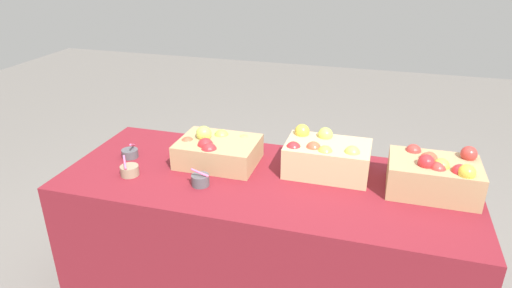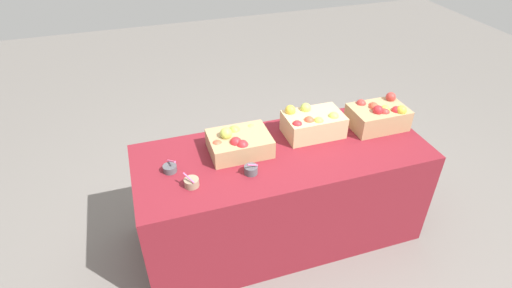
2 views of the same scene
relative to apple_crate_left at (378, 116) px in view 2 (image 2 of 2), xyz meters
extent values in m
plane|color=slate|center=(-0.73, -0.08, -0.83)|extent=(10.00, 10.00, 0.00)
cube|color=maroon|center=(-0.73, -0.08, -0.46)|extent=(1.90, 0.76, 0.74)
cube|color=tan|center=(0.00, 0.00, -0.01)|extent=(0.38, 0.26, 0.15)
sphere|color=#D14C33|center=(-0.04, 0.02, 0.06)|extent=(0.07, 0.07, 0.07)
sphere|color=#B2332D|center=(-0.09, 0.09, 0.05)|extent=(0.07, 0.07, 0.07)
sphere|color=red|center=(-0.05, -0.04, 0.07)|extent=(0.07, 0.07, 0.07)
sphere|color=#99B742|center=(0.02, -0.03, 0.06)|extent=(0.07, 0.07, 0.07)
sphere|color=#D14C33|center=(-0.02, 0.04, 0.05)|extent=(0.07, 0.07, 0.07)
sphere|color=#B2332D|center=(0.00, -0.05, 0.05)|extent=(0.07, 0.07, 0.07)
sphere|color=gold|center=(0.11, -0.09, 0.07)|extent=(0.07, 0.07, 0.07)
sphere|color=#B2332D|center=(0.13, 0.08, 0.08)|extent=(0.07, 0.07, 0.07)
sphere|color=red|center=(0.09, -0.07, 0.06)|extent=(0.07, 0.07, 0.07)
cube|color=tan|center=(-0.47, 0.05, -0.01)|extent=(0.39, 0.25, 0.15)
sphere|color=gold|center=(-0.61, 0.13, 0.08)|extent=(0.07, 0.07, 0.07)
sphere|color=#B2C64C|center=(-0.49, 0.13, 0.07)|extent=(0.07, 0.07, 0.07)
sphere|color=#99B742|center=(-0.47, -0.02, 0.05)|extent=(0.07, 0.07, 0.07)
sphere|color=#B2C64C|center=(-0.35, 0.00, 0.06)|extent=(0.07, 0.07, 0.07)
sphere|color=red|center=(-0.62, -0.02, 0.05)|extent=(0.07, 0.07, 0.07)
sphere|color=#D14C33|center=(-0.53, 0.00, 0.05)|extent=(0.07, 0.07, 0.07)
cube|color=tan|center=(-1.00, 0.01, -0.03)|extent=(0.38, 0.29, 0.12)
sphere|color=red|center=(-1.01, -0.09, 0.02)|extent=(0.08, 0.08, 0.08)
sphere|color=#99B742|center=(-1.01, 0.09, 0.02)|extent=(0.08, 0.08, 0.08)
sphere|color=#B2C64C|center=(-1.08, 0.03, 0.05)|extent=(0.08, 0.08, 0.08)
sphere|color=#B2C64C|center=(-0.89, 0.10, 0.00)|extent=(0.08, 0.08, 0.08)
sphere|color=red|center=(-1.04, -0.05, 0.03)|extent=(0.08, 0.08, 0.08)
sphere|color=#D14C33|center=(-1.15, -0.02, 0.01)|extent=(0.08, 0.08, 0.08)
cylinder|color=#4C4C51|center=(-1.00, -0.23, -0.06)|extent=(0.08, 0.08, 0.05)
cylinder|color=#EA598C|center=(-0.99, -0.24, -0.01)|extent=(0.08, 0.04, 0.05)
cylinder|color=gray|center=(-1.35, -0.23, -0.06)|extent=(0.09, 0.09, 0.05)
cylinder|color=#EA598C|center=(-1.37, -0.24, -0.02)|extent=(0.06, 0.07, 0.04)
cylinder|color=#4C4C51|center=(-1.45, -0.06, -0.07)|extent=(0.08, 0.08, 0.04)
cylinder|color=#EA598C|center=(-1.44, -0.05, -0.02)|extent=(0.05, 0.09, 0.05)
camera|label=1|loc=(-0.26, -1.85, 0.92)|focal=31.48mm
camera|label=2|loc=(-1.55, -2.01, 1.44)|focal=28.25mm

